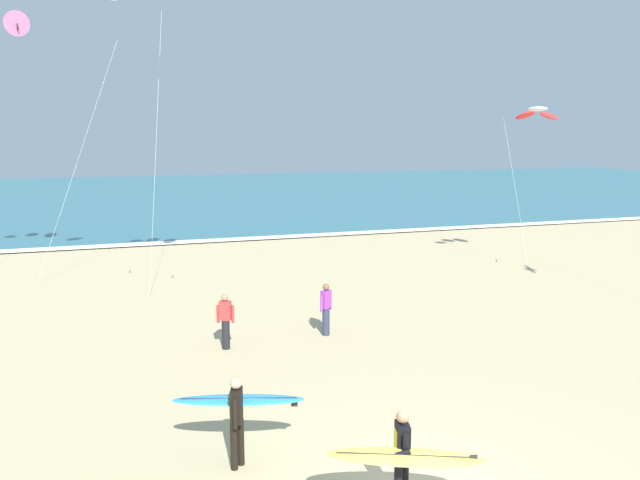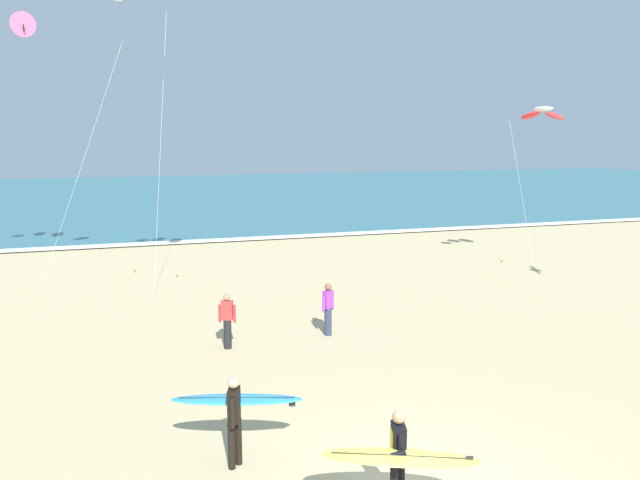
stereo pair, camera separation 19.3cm
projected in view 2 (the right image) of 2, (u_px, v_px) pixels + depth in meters
ocean_water at (177, 194)px, 62.43m from camera, size 160.00×60.00×0.08m
shoreline_foam at (216, 240)px, 34.47m from camera, size 160.00×1.12×0.01m
surfer_lead at (400, 456)px, 9.33m from camera, size 2.51×1.20×1.71m
surfer_trailing at (235, 407)px, 11.01m from camera, size 2.47×1.20×1.71m
kite_delta_rose_far at (24, 27)px, 22.80m from camera, size 4.06×1.58×10.51m
kite_arc_ivory_low at (543, 114)px, 26.02m from camera, size 2.26×2.56×7.16m
bystander_purple_top at (328, 309)px, 18.14m from camera, size 0.43×0.32×1.59m
bystander_red_top at (227, 320)px, 17.00m from camera, size 0.47×0.28×1.59m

